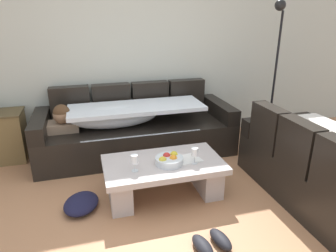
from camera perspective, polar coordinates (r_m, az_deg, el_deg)
name	(u,v)px	position (r m, az deg, el deg)	size (l,w,h in m)	color
ground_plane	(175,225)	(2.86, 1.37, -18.16)	(14.00, 14.00, 0.00)	#B37A52
back_wall	(131,47)	(4.36, -7.05, 14.55)	(9.00, 0.10, 2.70)	#B7BEB1
couch_along_wall	(133,130)	(4.08, -6.58, -0.68)	(2.54, 0.92, 0.88)	black
couch_near_window	(326,171)	(3.38, 27.50, -7.52)	(0.92, 1.83, 0.88)	black
coffee_table	(164,174)	(3.15, -0.84, -9.01)	(1.20, 0.68, 0.38)	#BCB1AE
fruit_bowl	(169,160)	(3.03, 0.24, -6.35)	(0.28, 0.28, 0.10)	silver
wine_glass_near_left	(134,160)	(2.88, -6.31, -6.36)	(0.07, 0.07, 0.17)	silver
wine_glass_near_right	(195,153)	(3.01, 5.03, -5.02)	(0.07, 0.07, 0.17)	silver
open_magazine	(186,159)	(3.12, 3.49, -6.26)	(0.28, 0.21, 0.01)	white
floor_lamp	(275,65)	(4.50, 19.42, 10.74)	(0.33, 0.31, 1.95)	black
pair_of_shoes	(212,243)	(2.65, 8.20, -20.84)	(0.33, 0.32, 0.09)	black
crumpled_garment	(81,203)	(3.14, -15.97, -13.80)	(0.40, 0.32, 0.12)	#191933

